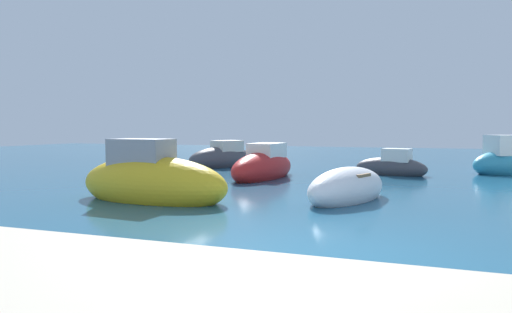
# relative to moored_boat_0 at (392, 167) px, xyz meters

# --- Properties ---
(ground) EXTENTS (80.00, 80.00, 0.00)m
(ground) POSITION_rel_moored_boat_0_xyz_m (-0.54, -12.71, -0.34)
(ground) COLOR #1E5170
(moored_boat_0) EXTENTS (3.20, 1.78, 1.34)m
(moored_boat_0) POSITION_rel_moored_boat_0_xyz_m (0.00, 0.00, 0.00)
(moored_boat_0) COLOR #3F3F47
(moored_boat_0) RESTS_ON ground
(moored_boat_1) EXTENTS (3.20, 2.20, 1.69)m
(moored_boat_1) POSITION_rel_moored_boat_0_xyz_m (-11.11, -3.14, 0.05)
(moored_boat_1) COLOR white
(moored_boat_1) RESTS_ON ground
(moored_boat_2) EXTENTS (4.71, 2.15, 2.04)m
(moored_boat_2) POSITION_rel_moored_boat_0_xyz_m (-5.97, -9.17, 0.17)
(moored_boat_2) COLOR gold
(moored_boat_2) RESTS_ON ground
(moored_boat_3) EXTENTS (2.06, 4.70, 1.68)m
(moored_boat_3) POSITION_rel_moored_boat_0_xyz_m (-4.78, -2.90, 0.10)
(moored_boat_3) COLOR #B21E1E
(moored_boat_3) RESTS_ON ground
(moored_boat_5) EXTENTS (2.46, 3.68, 1.19)m
(moored_boat_5) POSITION_rel_moored_boat_0_xyz_m (-0.89, -7.48, -0.01)
(moored_boat_5) COLOR white
(moored_boat_5) RESTS_ON ground
(moored_boat_6) EXTENTS (3.27, 4.11, 1.65)m
(moored_boat_6) POSITION_rel_moored_boat_0_xyz_m (-8.30, 1.18, 0.09)
(moored_boat_6) COLOR #3F3F47
(moored_boat_6) RESTS_ON ground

